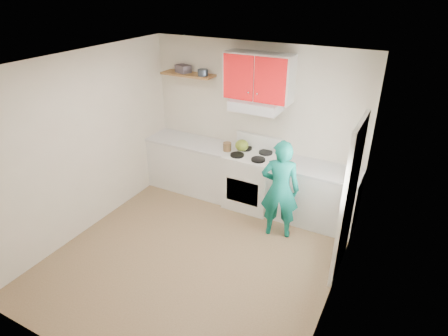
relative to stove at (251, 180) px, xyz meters
The scene contains 21 objects.
floor 1.64m from the stove, 93.63° to the right, with size 3.80×3.80×0.00m, color brown.
ceiling 2.66m from the stove, 93.63° to the right, with size 3.60×3.80×0.04m, color white.
back_wall 0.91m from the stove, 107.10° to the left, with size 3.60×0.04×2.60m, color beige.
front_wall 3.58m from the stove, 91.65° to the right, with size 3.60×0.04×2.60m, color beige.
left_wall 2.61m from the stove, 140.34° to the right, with size 0.04×3.80×2.60m, color beige.
right_wall 2.46m from the stove, 42.81° to the right, with size 0.04×3.80×2.60m, color beige.
door 1.97m from the stove, 27.58° to the right, with size 0.05×0.85×2.05m, color white.
door_glass 2.11m from the stove, 27.97° to the right, with size 0.01×0.55×0.95m, color white.
counter_left 1.14m from the stove, behind, with size 1.52×0.60×0.90m, color silver.
counter_right 1.04m from the stove, ahead, with size 1.32×0.60×0.90m, color silver.
stove is the anchor object (origin of this frame).
range_hood 1.24m from the stove, 90.00° to the left, with size 0.76×0.44×0.15m, color silver.
upper_cabinets 1.67m from the stove, 90.00° to the left, with size 1.02×0.33×0.70m, color red.
shelf 2.01m from the stove, behind, with size 0.90×0.30×0.04m, color brown.
books 2.13m from the stove, behind, with size 0.24×0.17×0.12m, color #473F47.
tin 1.89m from the stove, behind, with size 0.17×0.17×0.10m, color #333D4C.
kettle 0.59m from the stove, 161.59° to the left, with size 0.22×0.22×0.19m, color olive.
crock 0.66m from the stove, behind, with size 0.13×0.13×0.16m, color brown.
cutting_board 0.85m from the stove, ahead, with size 0.31×0.23×0.02m, color olive.
silicone_mat 1.58m from the stove, ahead, with size 0.30×0.25×0.01m, color red.
person 0.94m from the stove, 38.54° to the right, with size 0.55×0.36×1.50m, color #0B6659.
Camera 1 is at (2.29, -3.48, 3.45)m, focal length 30.59 mm.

